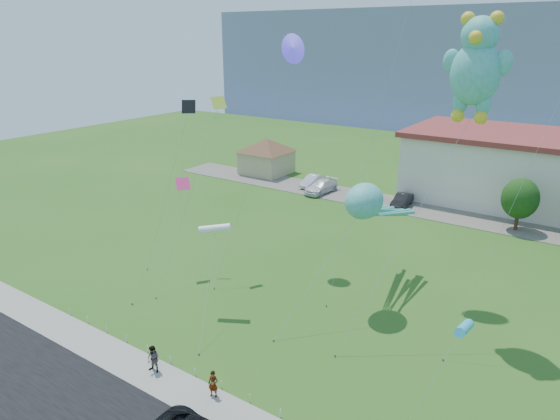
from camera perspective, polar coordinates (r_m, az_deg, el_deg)
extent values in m
plane|color=#265818|center=(31.19, -6.55, -17.68)|extent=(160.00, 160.00, 0.00)
cube|color=gray|center=(29.61, -10.22, -20.10)|extent=(80.00, 2.50, 0.10)
cube|color=#59544C|center=(59.15, 15.95, 0.09)|extent=(70.00, 6.00, 0.06)
cube|color=slate|center=(139.73, 28.22, 14.52)|extent=(160.00, 50.00, 25.00)
cube|color=tan|center=(71.77, -1.54, 5.46)|extent=(6.00, 6.00, 3.20)
pyramid|color=brown|center=(71.21, -1.56, 7.42)|extent=(9.20, 9.20, 1.80)
cylinder|color=white|center=(38.99, -22.85, -10.62)|extent=(0.05, 0.05, 0.50)
cylinder|color=white|center=(37.49, -21.11, -11.63)|extent=(0.05, 0.05, 0.50)
cylinder|color=white|center=(36.04, -19.21, -12.71)|extent=(0.05, 0.05, 0.50)
cylinder|color=white|center=(34.64, -17.14, -13.86)|extent=(0.05, 0.05, 0.50)
cylinder|color=white|center=(33.30, -14.88, -15.08)|extent=(0.05, 0.05, 0.50)
cylinder|color=white|center=(32.04, -12.41, -16.38)|extent=(0.05, 0.05, 0.50)
cylinder|color=white|center=(30.85, -9.70, -17.75)|extent=(0.05, 0.05, 0.50)
cylinder|color=white|center=(29.75, -6.73, -19.19)|extent=(0.05, 0.05, 0.50)
cylinder|color=white|center=(28.74, -3.49, -20.67)|extent=(0.05, 0.05, 0.50)
cylinder|color=white|center=(27.84, 0.04, -22.19)|extent=(0.05, 0.05, 0.50)
cylinder|color=#3F2B19|center=(55.85, 25.42, -1.04)|extent=(0.36, 0.36, 2.20)
ellipsoid|color=#14380F|center=(55.17, 25.76, 1.20)|extent=(3.60, 3.60, 4.14)
imported|color=gray|center=(28.80, -7.64, -19.11)|extent=(0.66, 0.53, 1.57)
imported|color=gray|center=(31.09, -14.26, -16.21)|extent=(0.90, 0.74, 1.69)
imported|color=silver|center=(65.47, 3.73, 3.34)|extent=(1.64, 4.47, 1.46)
imported|color=silver|center=(62.89, 4.72, 2.68)|extent=(2.63, 5.46, 1.53)
imported|color=navy|center=(61.11, 9.91, 1.94)|extent=(2.43, 4.63, 1.50)
imported|color=black|center=(59.19, 13.78, 1.07)|extent=(1.86, 4.52, 1.46)
ellipsoid|color=teal|center=(34.68, 9.60, 1.02)|extent=(2.49, 3.24, 2.49)
sphere|color=white|center=(33.93, 8.25, 1.16)|extent=(0.39, 0.39, 0.39)
sphere|color=white|center=(33.57, 9.60, 0.89)|extent=(0.39, 0.39, 0.39)
cylinder|color=slate|center=(33.34, -0.75, -14.66)|extent=(0.10, 0.10, 0.16)
cylinder|color=gray|center=(33.32, 4.16, -7.56)|extent=(2.46, 6.49, 7.05)
ellipsoid|color=teal|center=(32.80, 21.43, 14.29)|extent=(2.96, 2.52, 3.70)
sphere|color=teal|center=(32.73, 21.91, 18.05)|extent=(2.16, 2.16, 2.16)
sphere|color=yellow|center=(32.94, 20.69, 19.78)|extent=(0.80, 0.80, 0.80)
sphere|color=yellow|center=(32.57, 23.55, 19.46)|extent=(0.80, 0.80, 0.80)
sphere|color=yellow|center=(31.85, 21.49, 17.89)|extent=(0.80, 0.80, 0.80)
ellipsoid|color=teal|center=(33.14, 19.01, 15.79)|extent=(1.02, 0.73, 1.43)
ellipsoid|color=teal|center=(32.45, 24.19, 15.13)|extent=(1.02, 0.73, 1.43)
ellipsoid|color=teal|center=(33.12, 19.90, 11.52)|extent=(0.91, 0.80, 1.48)
ellipsoid|color=teal|center=(32.80, 22.24, 11.18)|extent=(0.91, 0.80, 1.48)
sphere|color=yellow|center=(33.00, 19.64, 10.12)|extent=(0.80, 0.80, 0.80)
sphere|color=yellow|center=(32.68, 21.97, 9.77)|extent=(0.80, 0.80, 0.80)
cylinder|color=slate|center=(32.16, 6.31, -16.22)|extent=(0.10, 0.10, 0.16)
cylinder|color=gray|center=(31.53, 13.79, -3.08)|extent=(4.26, 8.43, 13.69)
cylinder|color=slate|center=(37.22, 5.31, -10.83)|extent=(0.10, 0.10, 0.16)
cylinder|color=gray|center=(36.18, 10.40, 7.57)|extent=(1.99, 8.15, 22.79)
cylinder|color=white|center=(34.63, -7.45, -2.09)|extent=(0.50, 2.25, 0.87)
cylinder|color=slate|center=(32.51, -9.26, -15.94)|extent=(0.10, 0.10, 0.16)
cylinder|color=gray|center=(33.35, -8.31, -8.89)|extent=(2.83, 5.13, 5.83)
cylinder|color=slate|center=(33.19, 18.14, -15.93)|extent=(0.10, 0.10, 0.16)
cylinder|color=gray|center=(32.01, 24.42, -0.96)|extent=(3.58, 6.54, 16.82)
cube|color=#D72F70|center=(40.55, -11.05, 2.99)|extent=(1.29, 1.29, 0.86)
cylinder|color=slate|center=(38.85, -16.57, -10.24)|extent=(0.10, 0.10, 0.16)
cylinder|color=gray|center=(39.41, -13.72, -3.57)|extent=(0.73, 6.66, 7.23)
cone|color=#3627DF|center=(41.25, 1.47, 18.01)|extent=(1.80, 1.33, 1.33)
cylinder|color=slate|center=(39.73, -7.52, -8.85)|extent=(0.10, 0.10, 0.16)
cylinder|color=gray|center=(39.28, -3.02, 4.77)|extent=(1.46, 8.86, 17.45)
cube|color=black|center=(41.55, -10.40, 11.54)|extent=(1.29, 1.29, 0.86)
cylinder|color=slate|center=(43.93, -14.93, -6.50)|extent=(0.10, 0.10, 0.16)
cylinder|color=gray|center=(42.20, -12.74, 2.19)|extent=(1.93, 4.18, 12.98)
cube|color=#A5C32D|center=(39.94, -7.02, 12.09)|extent=(1.29, 1.29, 0.86)
cylinder|color=slate|center=(39.19, -14.00, -9.72)|extent=(0.10, 0.10, 0.16)
cylinder|color=gray|center=(38.80, -10.48, 1.21)|extent=(0.36, 7.67, 13.45)
cylinder|color=#2EAFD1|center=(26.20, 20.32, -12.54)|extent=(0.50, 2.25, 0.87)
cylinder|color=gray|center=(26.81, 16.93, -18.36)|extent=(1.83, 2.61, 5.05)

